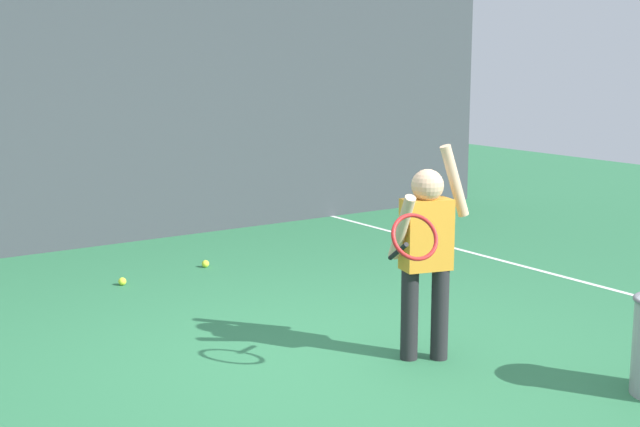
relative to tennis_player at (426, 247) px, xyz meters
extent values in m
plane|color=#2D7247|center=(-0.56, 0.28, -0.73)|extent=(20.00, 20.00, 0.00)
cube|color=white|center=(2.36, 1.28, -0.72)|extent=(0.05, 9.00, 0.00)
cube|color=#383D42|center=(-0.56, 4.38, 0.89)|extent=(10.18, 0.08, 3.23)
cylinder|color=slate|center=(-0.56, 4.44, 0.96)|extent=(0.09, 0.09, 3.38)
cylinder|color=slate|center=(4.38, 4.44, 0.96)|extent=(0.09, 0.09, 3.38)
cylinder|color=#232326|center=(-0.06, 0.07, -0.44)|extent=(0.11, 0.11, 0.58)
cylinder|color=#232326|center=(0.09, -0.04, -0.44)|extent=(0.11, 0.11, 0.58)
cube|color=orange|center=(0.02, 0.01, 0.07)|extent=(0.33, 0.24, 0.44)
sphere|color=tan|center=(0.02, 0.01, 0.38)|extent=(0.20, 0.20, 0.20)
cylinder|color=tan|center=(0.21, -0.02, 0.39)|extent=(0.22, 0.12, 0.46)
cylinder|color=tan|center=(-0.19, 0.01, 0.14)|extent=(0.14, 0.30, 0.43)
cylinder|color=black|center=(-0.29, -0.09, 0.03)|extent=(0.09, 0.24, 0.15)
torus|color=red|center=(-0.35, -0.30, 0.16)|extent=(0.32, 0.23, 0.26)
sphere|color=#CCE033|center=(-0.86, 2.78, -0.69)|extent=(0.07, 0.07, 0.07)
sphere|color=#CCE033|center=(-0.01, 2.94, -0.69)|extent=(0.07, 0.07, 0.07)
camera|label=1|loc=(-3.55, -4.02, 1.19)|focal=49.97mm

